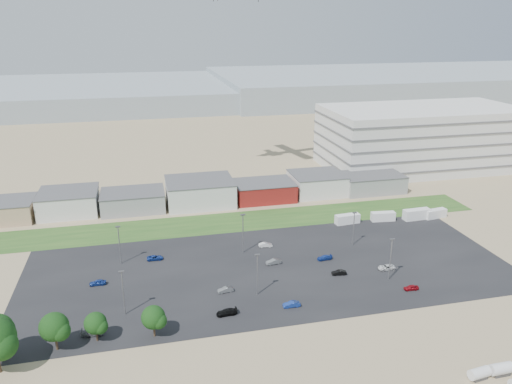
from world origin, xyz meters
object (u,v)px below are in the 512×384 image
object	(u,v)px
parked_car_0	(386,267)
parked_car_3	(227,312)
parked_car_1	(339,273)
parked_car_10	(92,332)
parked_car_11	(266,245)
parked_car_12	(325,258)
parked_car_7	(273,262)
storage_tank_nw	(479,373)
parked_car_13	(292,304)
box_trailer_a	(347,219)
parked_car_9	(155,258)
parked_car_2	(411,288)
parked_car_5	(98,282)
parked_car_4	(225,290)

from	to	relation	value
parked_car_0	parked_car_3	distance (m)	43.53
parked_car_0	parked_car_1	size ratio (longest dim) A/B	1.20
parked_car_10	parked_car_1	bearing A→B (deg)	-72.38
parked_car_11	parked_car_12	distance (m)	16.99
parked_car_1	parked_car_7	bearing A→B (deg)	-115.98
storage_tank_nw	parked_car_1	size ratio (longest dim) A/B	1.04
parked_car_12	parked_car_13	bearing A→B (deg)	-41.03
box_trailer_a	parked_car_12	world-z (taller)	box_trailer_a
parked_car_9	parked_car_13	xyz separation A→B (m)	(27.78, -29.60, 0.04)
parked_car_7	parked_car_9	distance (m)	30.68
storage_tank_nw	parked_car_13	world-z (taller)	storage_tank_nw
parked_car_0	parked_car_3	xyz separation A→B (m)	(-42.18, -10.78, 0.04)
parked_car_12	parked_car_3	bearing A→B (deg)	-59.97
parked_car_10	parked_car_2	bearing A→B (deg)	-83.12
parked_car_5	parked_car_11	size ratio (longest dim) A/B	1.02
parked_car_5	parked_car_10	world-z (taller)	parked_car_5
parked_car_3	parked_car_10	bearing A→B (deg)	-90.72
parked_car_5	parked_car_10	size ratio (longest dim) A/B	0.87
parked_car_3	parked_car_7	distance (m)	25.45
parked_car_1	parked_car_3	bearing A→B (deg)	-62.67
box_trailer_a	parked_car_7	xyz separation A→B (m)	(-28.98, -20.82, -0.78)
parked_car_3	storage_tank_nw	bearing A→B (deg)	50.12
parked_car_10	parked_car_11	world-z (taller)	parked_car_10
parked_car_3	parked_car_11	size ratio (longest dim) A/B	1.19
parked_car_3	parked_car_13	distance (m)	14.18
parked_car_7	parked_car_11	xyz separation A→B (m)	(0.56, 10.31, -0.03)
parked_car_1	parked_car_12	size ratio (longest dim) A/B	0.91
parked_car_10	parked_car_3	bearing A→B (deg)	-82.21
parked_car_12	parked_car_0	bearing A→B (deg)	52.81
parked_car_4	parked_car_10	bearing A→B (deg)	-75.70
parked_car_4	parked_car_12	xyz separation A→B (m)	(27.80, 10.20, -0.03)
parked_car_2	parked_car_11	size ratio (longest dim) A/B	0.91
parked_car_2	parked_car_3	distance (m)	43.06
parked_car_1	parked_car_9	distance (m)	47.05
storage_tank_nw	parked_car_0	bearing A→B (deg)	85.40
parked_car_0	parked_car_11	bearing A→B (deg)	-124.18
storage_tank_nw	parked_car_10	size ratio (longest dim) A/B	0.86
parked_car_4	parked_car_5	bearing A→B (deg)	-114.92
parked_car_1	parked_car_10	distance (m)	57.94
parked_car_2	parked_car_13	bearing A→B (deg)	-85.14
parked_car_3	parked_car_7	size ratio (longest dim) A/B	1.13
storage_tank_nw	parked_car_11	xyz separation A→B (m)	(-22.76, 59.87, -0.51)
parked_car_0	parked_car_7	world-z (taller)	parked_car_7
storage_tank_nw	parked_car_3	world-z (taller)	storage_tank_nw
box_trailer_a	storage_tank_nw	bearing A→B (deg)	-99.74
parked_car_3	parked_car_4	distance (m)	9.32
parked_car_7	box_trailer_a	bearing A→B (deg)	119.94
parked_car_2	parked_car_9	world-z (taller)	parked_car_2
parked_car_5	parked_car_12	distance (m)	56.34
storage_tank_nw	box_trailer_a	distance (m)	70.61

